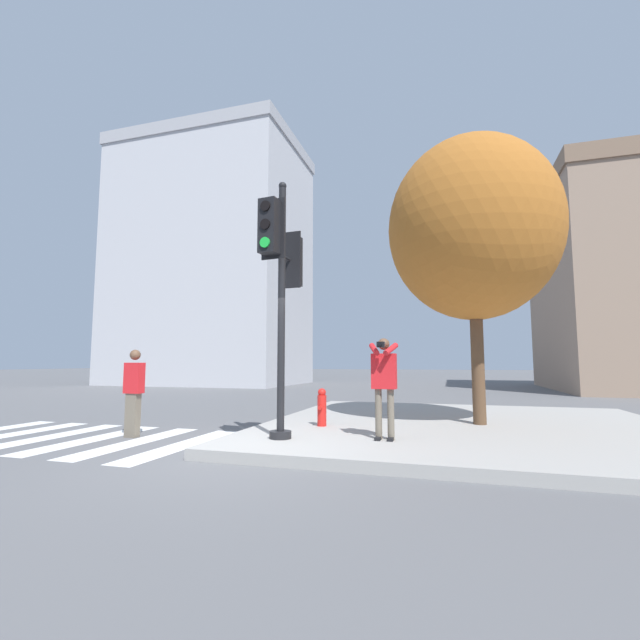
{
  "coord_description": "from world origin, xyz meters",
  "views": [
    {
      "loc": [
        3.22,
        -5.99,
        1.42
      ],
      "look_at": [
        1.13,
        0.88,
        2.13
      ],
      "focal_mm": 24.0,
      "sensor_mm": 36.0,
      "label": 1
    }
  ],
  "objects_px": {
    "person_photographer": "(384,378)",
    "fire_hydrant": "(322,407)",
    "street_tree": "(473,229)",
    "pedestrian_distant": "(134,390)",
    "traffic_signal_pole": "(281,273)"
  },
  "relations": [
    {
      "from": "traffic_signal_pole",
      "to": "fire_hydrant",
      "type": "bearing_deg",
      "value": 79.87
    },
    {
      "from": "street_tree",
      "to": "fire_hydrant",
      "type": "distance_m",
      "value": 4.88
    },
    {
      "from": "street_tree",
      "to": "fire_hydrant",
      "type": "relative_size",
      "value": 8.18
    },
    {
      "from": "pedestrian_distant",
      "to": "street_tree",
      "type": "height_order",
      "value": "street_tree"
    },
    {
      "from": "person_photographer",
      "to": "pedestrian_distant",
      "type": "distance_m",
      "value": 4.79
    },
    {
      "from": "traffic_signal_pole",
      "to": "pedestrian_distant",
      "type": "bearing_deg",
      "value": 176.23
    },
    {
      "from": "traffic_signal_pole",
      "to": "person_photographer",
      "type": "xyz_separation_m",
      "value": [
        1.67,
        0.39,
        -1.79
      ]
    },
    {
      "from": "person_photographer",
      "to": "fire_hydrant",
      "type": "distance_m",
      "value": 1.9
    },
    {
      "from": "pedestrian_distant",
      "to": "street_tree",
      "type": "xyz_separation_m",
      "value": [
        6.36,
        2.46,
        3.34
      ]
    },
    {
      "from": "person_photographer",
      "to": "pedestrian_distant",
      "type": "xyz_separation_m",
      "value": [
        -4.77,
        -0.18,
        -0.27
      ]
    },
    {
      "from": "fire_hydrant",
      "to": "person_photographer",
      "type": "bearing_deg",
      "value": -38.74
    },
    {
      "from": "person_photographer",
      "to": "street_tree",
      "type": "relative_size",
      "value": 0.27
    },
    {
      "from": "traffic_signal_pole",
      "to": "fire_hydrant",
      "type": "height_order",
      "value": "traffic_signal_pole"
    },
    {
      "from": "traffic_signal_pole",
      "to": "street_tree",
      "type": "relative_size",
      "value": 0.73
    },
    {
      "from": "traffic_signal_pole",
      "to": "person_photographer",
      "type": "distance_m",
      "value": 2.47
    }
  ]
}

